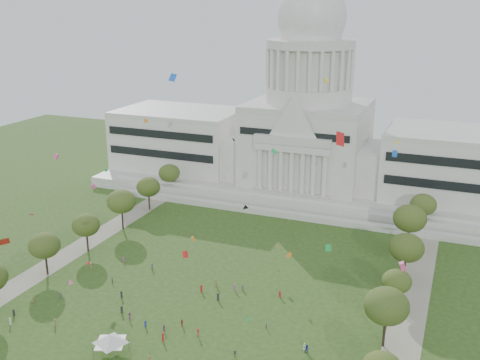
{
  "coord_description": "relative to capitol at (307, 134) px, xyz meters",
  "views": [
    {
      "loc": [
        54.54,
        -90.28,
        70.23
      ],
      "look_at": [
        0.0,
        45.0,
        24.0
      ],
      "focal_mm": 42.0,
      "sensor_mm": 36.0,
      "label": 1
    }
  ],
  "objects": [
    {
      "name": "row_tree_r_6",
      "position": [
        45.96,
        -25.46,
        -13.79
      ],
      "size": [
        8.42,
        8.42,
        11.97
      ],
      "color": "black",
      "rests_on": "ground"
    },
    {
      "name": "ground",
      "position": [
        0.0,
        -113.59,
        -22.3
      ],
      "size": [
        400.0,
        400.0,
        0.0
      ],
      "primitive_type": "plane",
      "color": "#2A4818",
      "rests_on": "ground"
    },
    {
      "name": "row_tree_r_4",
      "position": [
        44.76,
        -63.55,
        -13.01
      ],
      "size": [
        9.19,
        9.19,
        13.06
      ],
      "color": "black",
      "rests_on": "ground"
    },
    {
      "name": "row_tree_l_4",
      "position": [
        -44.08,
        -61.17,
        -12.9
      ],
      "size": [
        9.29,
        9.29,
        13.21
      ],
      "color": "black",
      "rests_on": "ground"
    },
    {
      "name": "row_tree_l_5",
      "position": [
        -45.22,
        -42.58,
        -13.88
      ],
      "size": [
        8.33,
        8.33,
        11.85
      ],
      "color": "black",
      "rests_on": "ground"
    },
    {
      "name": "person_9",
      "position": [
        16.19,
        -111.57,
        -21.57
      ],
      "size": [
        1.05,
        0.93,
        1.46
      ],
      "primitive_type": "imported",
      "rotation": [
        0.0,
        0.0,
        0.59
      ],
      "color": "#26262B",
      "rests_on": "ground"
    },
    {
      "name": "path_right",
      "position": [
        48.0,
        -83.59,
        -22.28
      ],
      "size": [
        8.0,
        160.0,
        0.04
      ],
      "primitive_type": "cube",
      "color": "gray",
      "rests_on": "ground"
    },
    {
      "name": "person_8",
      "position": [
        -11.93,
        -107.36,
        -21.37
      ],
      "size": [
        1.06,
        0.95,
        1.86
      ],
      "primitive_type": "imported",
      "rotation": [
        0.0,
        0.0,
        2.58
      ],
      "color": "#994C8C",
      "rests_on": "ground"
    },
    {
      "name": "event_tent",
      "position": [
        -8.44,
        -120.02,
        -18.85
      ],
      "size": [
        10.38,
        10.38,
        4.44
      ],
      "color": "#4C4C4C",
      "rests_on": "ground"
    },
    {
      "name": "person_10",
      "position": [
        18.79,
        -99.3,
        -21.6
      ],
      "size": [
        0.73,
        0.92,
        1.39
      ],
      "primitive_type": "imported",
      "rotation": [
        0.0,
        0.0,
        1.97
      ],
      "color": "#994C8C",
      "rests_on": "ground"
    },
    {
      "name": "person_4",
      "position": [
        0.61,
        -105.38,
        -21.44
      ],
      "size": [
        0.57,
        1.02,
        1.71
      ],
      "primitive_type": "imported",
      "rotation": [
        0.0,
        0.0,
        4.69
      ],
      "color": "#B21E1E",
      "rests_on": "ground"
    },
    {
      "name": "row_tree_r_5",
      "position": [
        43.49,
        -43.4,
        -12.37
      ],
      "size": [
        9.82,
        9.82,
        13.96
      ],
      "color": "black",
      "rests_on": "ground"
    },
    {
      "name": "person_3",
      "position": [
        5.82,
        -107.85,
        -21.34
      ],
      "size": [
        1.09,
        1.39,
        1.91
      ],
      "primitive_type": "imported",
      "rotation": [
        0.0,
        0.0,
        5.14
      ],
      "color": "#B21E1E",
      "rests_on": "ground"
    },
    {
      "name": "capitol",
      "position": [
        0.0,
        0.0,
        0.0
      ],
      "size": [
        160.0,
        64.5,
        91.3
      ],
      "color": "beige",
      "rests_on": "ground"
    },
    {
      "name": "row_tree_r_3",
      "position": [
        44.4,
        -79.1,
        -15.21
      ],
      "size": [
        7.01,
        7.01,
        9.98
      ],
      "color": "black",
      "rests_on": "ground"
    },
    {
      "name": "person_0",
      "position": [
        28.92,
        -103.92,
        -21.46
      ],
      "size": [
        0.97,
        0.94,
        1.68
      ],
      "primitive_type": "imported",
      "rotation": [
        0.0,
        0.0,
        5.57
      ],
      "color": "silver",
      "rests_on": "ground"
    },
    {
      "name": "kite_swarm",
      "position": [
        5.29,
        -106.39,
        6.76
      ],
      "size": [
        95.35,
        104.24,
        54.21
      ],
      "color": "yellow",
      "rests_on": "ground"
    },
    {
      "name": "path_left",
      "position": [
        -48.0,
        -83.59,
        -22.28
      ],
      "size": [
        8.0,
        160.0,
        0.04
      ],
      "primitive_type": "cube",
      "color": "gray",
      "rests_on": "ground"
    },
    {
      "name": "person_5",
      "position": [
        -2.07,
        -108.83,
        -21.5
      ],
      "size": [
        1.36,
        1.54,
        1.6
      ],
      "primitive_type": "imported",
      "rotation": [
        0.0,
        0.0,
        2.22
      ],
      "color": "#994C8C",
      "rests_on": "ground"
    },
    {
      "name": "row_tree_l_6",
      "position": [
        -46.87,
        -24.45,
        -14.02
      ],
      "size": [
        8.19,
        8.19,
        11.64
      ],
      "color": "black",
      "rests_on": "ground"
    },
    {
      "name": "row_tree_r_2",
      "position": [
        44.17,
        -96.15,
        -12.64
      ],
      "size": [
        9.55,
        9.55,
        13.58
      ],
      "color": "black",
      "rests_on": "ground"
    },
    {
      "name": "row_tree_l_3",
      "position": [
        -44.09,
        -79.67,
        -14.09
      ],
      "size": [
        8.12,
        8.12,
        11.55
      ],
      "color": "black",
      "rests_on": "ground"
    },
    {
      "name": "person_2",
      "position": [
        29.7,
        -104.69,
        -21.33
      ],
      "size": [
        1.05,
        0.79,
        1.94
      ],
      "primitive_type": "imported",
      "rotation": [
        0.0,
        0.0,
        0.25
      ],
      "color": "navy",
      "rests_on": "ground"
    },
    {
      "name": "distant_crowd",
      "position": [
        -11.36,
        -99.56,
        -21.44
      ],
      "size": [
        64.6,
        38.36,
        1.95
      ],
      "color": "#26262B",
      "rests_on": "ground"
    },
    {
      "name": "row_tree_l_2",
      "position": [
        -45.04,
        -96.29,
        -13.79
      ],
      "size": [
        8.42,
        8.42,
        11.97
      ],
      "color": "black",
      "rests_on": "ground"
    }
  ]
}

